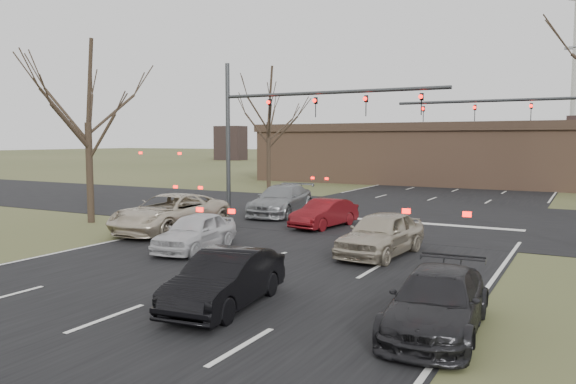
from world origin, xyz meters
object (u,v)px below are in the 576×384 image
car_white_sedan (195,232)px  building (498,154)px  mast_arm_far (537,120)px  car_charcoal_sedan (437,302)px  car_grey_ahead (281,200)px  car_silver_ahead (381,234)px  mast_arm_near (280,117)px  car_silver_suv (170,213)px  car_black_hatch (225,279)px  car_red_ahead (324,213)px

car_white_sedan → building: bearing=74.4°
mast_arm_far → car_white_sedan: size_ratio=2.84×
mast_arm_far → building: bearing=105.6°
car_charcoal_sedan → car_grey_ahead: car_grey_ahead is taller
car_white_sedan → car_charcoal_sedan: size_ratio=0.91×
building → car_silver_ahead: 32.80m
mast_arm_near → car_silver_suv: mast_arm_near is taller
car_black_hatch → car_charcoal_sedan: size_ratio=0.93×
mast_arm_near → car_white_sedan: mast_arm_near is taller
car_silver_suv → mast_arm_far: bearing=53.6°
car_silver_ahead → car_white_sedan: bearing=-154.2°
mast_arm_near → car_black_hatch: bearing=-65.0°
mast_arm_far → car_grey_ahead: (-11.06, -10.50, -4.25)m
mast_arm_near → car_charcoal_sedan: size_ratio=2.82×
car_black_hatch → mast_arm_near: bearing=107.7°
car_silver_suv → car_silver_ahead: car_silver_suv is taller
mast_arm_far → car_red_ahead: 15.69m
car_grey_ahead → car_silver_ahead: 10.69m
mast_arm_near → car_white_sedan: size_ratio=3.09×
building → car_charcoal_sedan: 39.69m
car_red_ahead → car_grey_ahead: bearing=152.4°
mast_arm_far → car_grey_ahead: mast_arm_far is taller
car_grey_ahead → mast_arm_far: bearing=36.0°
mast_arm_near → car_grey_ahead: bearing=-54.8°
car_grey_ahead → car_silver_suv: bearing=-109.9°
mast_arm_near → car_grey_ahead: 4.34m
mast_arm_near → car_white_sedan: 11.18m
car_charcoal_sedan → car_red_ahead: (-7.72, 11.26, 0.00)m
building → mast_arm_near: 26.14m
car_silver_ahead → mast_arm_near: bearing=141.6°
mast_arm_far → car_silver_ahead: mast_arm_far is taller
building → car_grey_ahead: building is taller
mast_arm_near → car_silver_ahead: bearing=-43.2°
mast_arm_far → car_white_sedan: mast_arm_far is taller
car_silver_suv → car_charcoal_sedan: car_silver_suv is taller
mast_arm_near → car_charcoal_sedan: bearing=-50.8°
car_red_ahead → mast_arm_far: bearing=68.6°
mast_arm_near → car_silver_suv: (-1.16, -7.37, -4.27)m
car_silver_suv → mast_arm_near: bearing=80.6°
car_black_hatch → car_silver_suv: bearing=129.5°
mast_arm_far → mast_arm_near: bearing=-138.8°
car_white_sedan → car_red_ahead: 7.13m
mast_arm_near → building: bearing=73.9°
mast_arm_far → car_silver_suv: 21.85m
mast_arm_near → car_silver_suv: 8.60m
car_charcoal_sedan → car_black_hatch: bearing=-176.2°
car_black_hatch → car_grey_ahead: car_grey_ahead is taller
mast_arm_near → mast_arm_far: bearing=41.2°
car_silver_ahead → car_black_hatch: bearing=-94.8°
car_red_ahead → car_silver_ahead: size_ratio=0.87×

